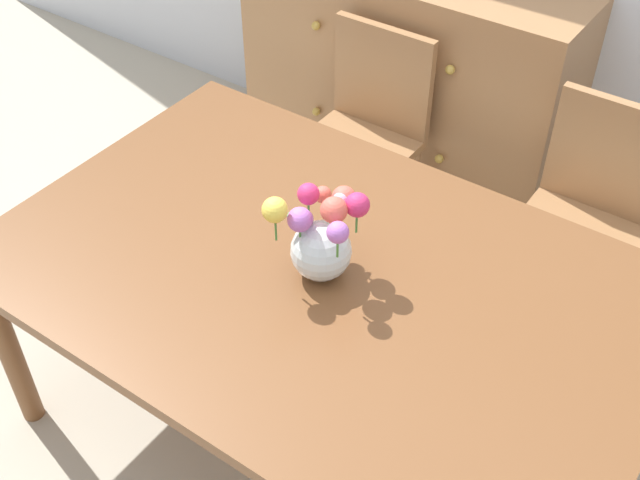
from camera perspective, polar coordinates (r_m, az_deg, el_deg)
ground_plane at (r=2.75m, az=0.15°, el=-13.31°), size 12.00×12.00×0.00m
dining_table at (r=2.24m, az=0.18°, el=-3.55°), size 1.84×1.19×0.73m
chair_left at (r=3.13m, az=3.28°, el=8.04°), size 0.42×0.42×0.90m
chair_right at (r=2.86m, az=18.65°, el=1.86°), size 0.42×0.42×0.90m
dresser at (r=3.45m, az=6.18°, el=10.97°), size 1.40×0.47×1.00m
flower_vase at (r=2.10m, az=0.03°, el=0.23°), size 0.23×0.24×0.28m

